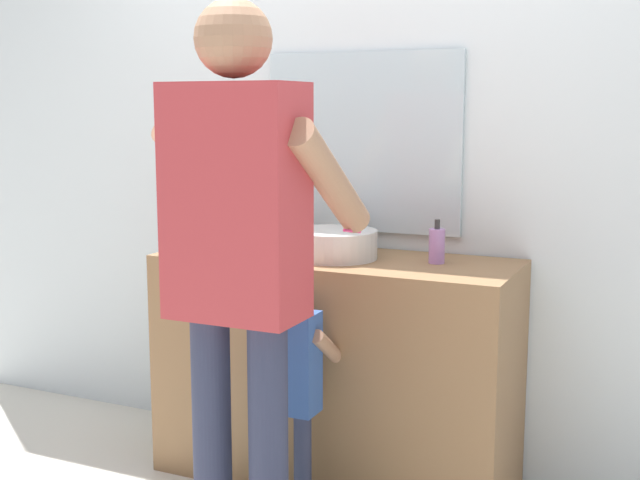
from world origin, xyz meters
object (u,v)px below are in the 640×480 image
object	(u,v)px
soap_bottle	(437,245)
toothbrush_cup	(268,239)
adult_parent	(239,238)
child_toddler	(290,376)

from	to	relation	value
soap_bottle	toothbrush_cup	bearing A→B (deg)	-176.48
toothbrush_cup	soap_bottle	xyz separation A→B (m)	(0.69, 0.04, 0.02)
toothbrush_cup	adult_parent	distance (m)	0.78
child_toddler	toothbrush_cup	bearing A→B (deg)	126.70
toothbrush_cup	adult_parent	xyz separation A→B (m)	(0.29, -0.72, 0.13)
toothbrush_cup	soap_bottle	size ratio (longest dim) A/B	1.25
adult_parent	soap_bottle	bearing A→B (deg)	62.04
child_toddler	adult_parent	size ratio (longest dim) A/B	0.50
child_toddler	adult_parent	bearing A→B (deg)	-92.74
child_toddler	adult_parent	distance (m)	0.62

